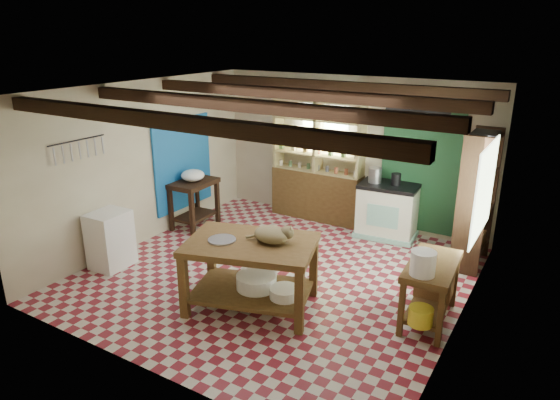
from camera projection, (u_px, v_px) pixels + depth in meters
The scene contains 30 objects.
floor at pixel (276, 275), 7.16m from camera, with size 5.00×5.00×0.02m, color maroon.
ceiling at pixel (276, 90), 6.31m from camera, with size 5.00×5.00×0.02m, color #4C4D52.
wall_back at pixel (351, 151), 8.76m from camera, with size 5.00×0.04×2.60m, color beige.
wall_front at pixel (138, 256), 4.71m from camera, with size 5.00×0.04×2.60m, color beige.
wall_left at pixel (143, 163), 7.96m from camera, with size 0.04×5.00×2.60m, color beige.
wall_right at pixel (469, 223), 5.51m from camera, with size 0.04×5.00×2.60m, color beige.
ceiling_beams at pixel (276, 99), 6.35m from camera, with size 5.00×3.80×0.15m, color black.
blue_wall_patch at pixel (183, 164), 8.74m from camera, with size 0.04×1.40×1.60m, color #165EA9.
green_wall_patch at pixel (421, 164), 8.14m from camera, with size 1.30×0.04×2.30m, color #21522D.
window_back at pixel (325, 126), 8.86m from camera, with size 0.90×0.02×0.80m, color silver.
window_right at pixel (485, 190), 6.30m from camera, with size 0.02×1.30×1.20m, color silver.
utensil_rail at pixel (78, 149), 6.80m from camera, with size 0.06×0.90×0.28m, color black.
pot_rack at pixel (418, 110), 7.50m from camera, with size 0.86×0.12×0.36m, color black.
shelving_unit at pixel (318, 161), 8.94m from camera, with size 1.70×0.34×2.20m, color tan.
tall_rack at pixel (477, 200), 7.17m from camera, with size 0.40×0.86×2.00m, color black.
work_table at pixel (251, 274), 6.20m from camera, with size 1.55×1.04×0.88m, color brown.
stove at pixel (387, 211), 8.33m from camera, with size 0.94×0.63×0.92m, color white.
prep_table at pixel (194, 204), 8.76m from camera, with size 0.57×0.83×0.84m, color black.
white_cabinet at pixel (110, 240), 7.27m from camera, with size 0.47×0.56×0.84m, color white.
right_counter at pixel (430, 292), 5.90m from camera, with size 0.53×1.06×0.76m, color brown.
cat at pixel (271, 234), 6.01m from camera, with size 0.45×0.34×0.20m, color #968457.
steel_tray at pixel (222, 240), 6.09m from camera, with size 0.34×0.34×0.02m, color #A6A5AD.
basin_large at pixel (256, 281), 6.27m from camera, with size 0.51×0.51×0.18m, color white.
basin_small at pixel (284, 293), 6.05m from camera, with size 0.36×0.36×0.13m, color white.
kettle_left at pixel (375, 175), 8.24m from camera, with size 0.22×0.22×0.25m, color #A6A5AD.
kettle_right at pixel (396, 179), 8.10m from camera, with size 0.16×0.16×0.20m, color black.
enamel_bowl at pixel (193, 175), 8.60m from camera, with size 0.40×0.40×0.20m, color white.
white_bucket at pixel (423, 263), 5.46m from camera, with size 0.28×0.28×0.28m, color white.
wicker_basket at pixel (435, 283), 6.16m from camera, with size 0.43×0.35×0.30m, color olive.
yellow_tub at pixel (421, 316), 5.55m from camera, with size 0.28×0.28×0.20m, color gold.
Camera 1 is at (3.37, -5.47, 3.32)m, focal length 32.00 mm.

